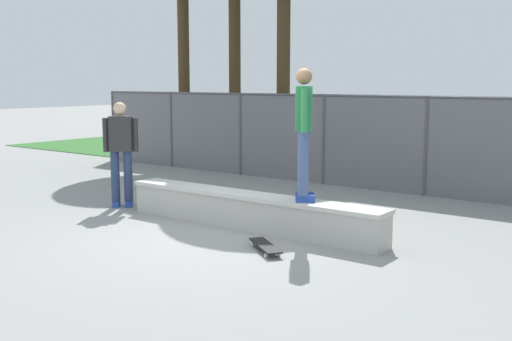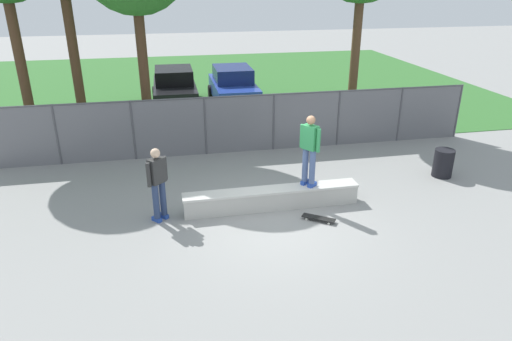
% 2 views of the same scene
% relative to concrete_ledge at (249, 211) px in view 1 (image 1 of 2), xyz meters
% --- Properties ---
extents(ground_plane, '(80.00, 80.00, 0.00)m').
position_rel_concrete_ledge_xyz_m(ground_plane, '(-0.10, -0.78, -0.27)').
color(ground_plane, gray).
extents(concrete_ledge, '(4.43, 0.51, 0.53)m').
position_rel_concrete_ledge_xyz_m(concrete_ledge, '(0.00, 0.00, 0.00)').
color(concrete_ledge, '#B7B5AD').
rests_on(concrete_ledge, ground).
extents(skateboarder, '(0.42, 0.51, 1.82)m').
position_rel_concrete_ledge_xyz_m(skateboarder, '(0.94, 0.02, 1.27)').
color(skateboarder, '#2647A5').
rests_on(skateboarder, concrete_ledge).
extents(skateboard, '(0.77, 0.62, 0.09)m').
position_rel_concrete_ledge_xyz_m(skateboard, '(0.95, -0.87, -0.19)').
color(skateboard, black).
rests_on(skateboard, ground).
extents(chainlink_fence, '(15.84, 0.07, 1.91)m').
position_rel_concrete_ledge_xyz_m(chainlink_fence, '(-0.10, 4.14, 0.76)').
color(chainlink_fence, '#4C4C51').
rests_on(chainlink_fence, ground).
extents(car_black, '(2.03, 4.21, 1.66)m').
position_rel_concrete_ledge_xyz_m(car_black, '(-1.98, 10.47, 0.57)').
color(car_black, black).
rests_on(car_black, ground).
extents(car_blue, '(2.03, 4.21, 1.66)m').
position_rel_concrete_ledge_xyz_m(car_blue, '(0.62, 10.26, 0.57)').
color(car_blue, '#233D9E').
rests_on(car_blue, ground).
extents(bystander, '(0.47, 0.45, 1.82)m').
position_rel_concrete_ledge_xyz_m(bystander, '(-2.74, -0.07, 0.74)').
color(bystander, '#2647A5').
rests_on(bystander, ground).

